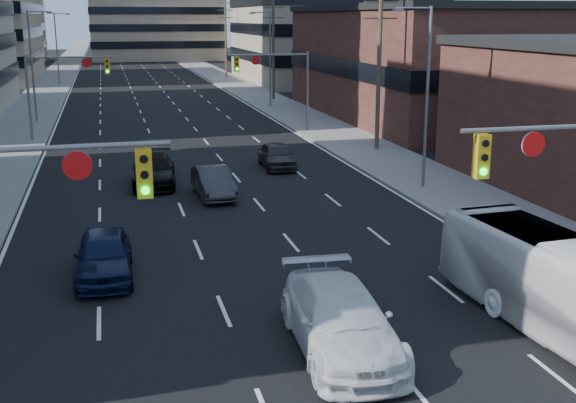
# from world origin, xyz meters

# --- Properties ---
(road_surface) EXTENTS (18.00, 300.00, 0.02)m
(road_surface) POSITION_xyz_m (0.00, 130.00, 0.01)
(road_surface) COLOR black
(road_surface) RESTS_ON ground
(sidewalk_left) EXTENTS (5.00, 300.00, 0.15)m
(sidewalk_left) POSITION_xyz_m (-11.50, 130.00, 0.07)
(sidewalk_left) COLOR slate
(sidewalk_left) RESTS_ON ground
(sidewalk_right) EXTENTS (5.00, 300.00, 0.15)m
(sidewalk_right) POSITION_xyz_m (11.50, 130.00, 0.07)
(sidewalk_right) COLOR slate
(sidewalk_right) RESTS_ON ground
(storefront_right_mid) EXTENTS (20.00, 30.00, 9.00)m
(storefront_right_mid) POSITION_xyz_m (24.00, 50.00, 4.50)
(storefront_right_mid) COLOR #472119
(storefront_right_mid) RESTS_ON ground
(office_right_far) EXTENTS (22.00, 28.00, 14.00)m
(office_right_far) POSITION_xyz_m (25.00, 88.00, 7.00)
(office_right_far) COLOR gray
(office_right_far) RESTS_ON ground
(bg_block_right) EXTENTS (22.00, 22.00, 12.00)m
(bg_block_right) POSITION_xyz_m (32.00, 130.00, 6.00)
(bg_block_right) COLOR gray
(bg_block_right) RESTS_ON ground
(signal_far_left) EXTENTS (6.09, 0.33, 6.00)m
(signal_far_left) POSITION_xyz_m (-7.68, 45.00, 4.30)
(signal_far_left) COLOR slate
(signal_far_left) RESTS_ON ground
(signal_far_right) EXTENTS (6.09, 0.33, 6.00)m
(signal_far_right) POSITION_xyz_m (7.68, 45.00, 4.30)
(signal_far_right) COLOR slate
(signal_far_right) RESTS_ON ground
(utility_pole_block) EXTENTS (2.20, 0.28, 11.00)m
(utility_pole_block) POSITION_xyz_m (12.20, 36.00, 5.78)
(utility_pole_block) COLOR #4C3D2D
(utility_pole_block) RESTS_ON ground
(utility_pole_midblock) EXTENTS (2.20, 0.28, 11.00)m
(utility_pole_midblock) POSITION_xyz_m (12.20, 66.00, 5.78)
(utility_pole_midblock) COLOR #4C3D2D
(utility_pole_midblock) RESTS_ON ground
(utility_pole_distant) EXTENTS (2.20, 0.28, 11.00)m
(utility_pole_distant) POSITION_xyz_m (12.20, 96.00, 5.78)
(utility_pole_distant) COLOR #4C3D2D
(utility_pole_distant) RESTS_ON ground
(streetlight_left_mid) EXTENTS (2.03, 0.22, 9.00)m
(streetlight_left_mid) POSITION_xyz_m (-10.34, 55.00, 5.05)
(streetlight_left_mid) COLOR slate
(streetlight_left_mid) RESTS_ON ground
(streetlight_left_far) EXTENTS (2.03, 0.22, 9.00)m
(streetlight_left_far) POSITION_xyz_m (-10.34, 90.00, 5.05)
(streetlight_left_far) COLOR slate
(streetlight_left_far) RESTS_ON ground
(streetlight_right_near) EXTENTS (2.03, 0.22, 9.00)m
(streetlight_right_near) POSITION_xyz_m (10.34, 25.00, 5.05)
(streetlight_right_near) COLOR slate
(streetlight_right_near) RESTS_ON ground
(streetlight_right_far) EXTENTS (2.03, 0.22, 9.00)m
(streetlight_right_far) POSITION_xyz_m (10.34, 60.00, 5.05)
(streetlight_right_far) COLOR slate
(streetlight_right_far) RESTS_ON ground
(white_van) EXTENTS (2.72, 6.03, 1.71)m
(white_van) POSITION_xyz_m (0.75, 8.70, 0.86)
(white_van) COLOR silver
(white_van) RESTS_ON ground
(transit_bus) EXTENTS (3.04, 10.12, 2.78)m
(transit_bus) POSITION_xyz_m (6.98, 7.83, 1.39)
(transit_bus) COLOR white
(transit_bus) RESTS_ON ground
(sedan_blue) EXTENTS (1.97, 4.66, 1.57)m
(sedan_blue) POSITION_xyz_m (-5.20, 15.82, 0.79)
(sedan_blue) COLOR black
(sedan_blue) RESTS_ON ground
(sedan_grey_center) EXTENTS (1.74, 4.48, 1.45)m
(sedan_grey_center) POSITION_xyz_m (-0.03, 26.04, 0.73)
(sedan_grey_center) COLOR #313133
(sedan_grey_center) RESTS_ON ground
(sedan_black_far) EXTENTS (2.56, 5.46, 1.54)m
(sedan_black_far) POSITION_xyz_m (-2.63, 29.35, 0.77)
(sedan_black_far) COLOR black
(sedan_black_far) RESTS_ON ground
(sedan_grey_right) EXTENTS (1.87, 4.34, 1.46)m
(sedan_grey_right) POSITION_xyz_m (4.55, 32.07, 0.73)
(sedan_grey_right) COLOR #2C2B2D
(sedan_grey_right) RESTS_ON ground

